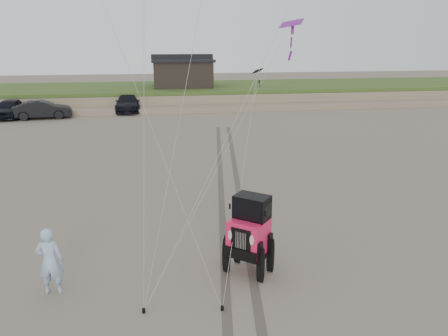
{
  "coord_description": "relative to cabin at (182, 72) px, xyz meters",
  "views": [
    {
      "loc": [
        -1.22,
        -10.08,
        6.5
      ],
      "look_at": [
        0.92,
        3.0,
        2.6
      ],
      "focal_mm": 35.0,
      "sensor_mm": 36.0,
      "label": 1
    }
  ],
  "objects": [
    {
      "name": "ground",
      "position": [
        -2.0,
        -37.0,
        -3.24
      ],
      "size": [
        160.0,
        160.0,
        0.0
      ],
      "primitive_type": "plane",
      "color": "#6B6054",
      "rests_on": "ground"
    },
    {
      "name": "dune_ridge",
      "position": [
        -2.0,
        0.5,
        -2.42
      ],
      "size": [
        160.0,
        14.25,
        1.73
      ],
      "color": "#7A6B54",
      "rests_on": "ground"
    },
    {
      "name": "cabin",
      "position": [
        0.0,
        0.0,
        0.0
      ],
      "size": [
        6.4,
        5.4,
        3.35
      ],
      "color": "black",
      "rests_on": "dune_ridge"
    },
    {
      "name": "truck_a",
      "position": [
        -15.49,
        -7.01,
        -2.43
      ],
      "size": [
        2.01,
        4.77,
        1.61
      ],
      "primitive_type": "imported",
      "rotation": [
        0.0,
        0.0,
        0.02
      ],
      "color": "black",
      "rests_on": "ground"
    },
    {
      "name": "truck_b",
      "position": [
        -12.57,
        -7.94,
        -2.46
      ],
      "size": [
        4.91,
        2.22,
        1.56
      ],
      "primitive_type": "imported",
      "rotation": [
        0.0,
        0.0,
        1.69
      ],
      "color": "black",
      "rests_on": "ground"
    },
    {
      "name": "truck_c",
      "position": [
        -5.55,
        -5.06,
        -2.44
      ],
      "size": [
        2.38,
        5.53,
        1.59
      ],
      "primitive_type": "imported",
      "rotation": [
        0.0,
        0.0,
        0.03
      ],
      "color": "black",
      "rests_on": "ground"
    },
    {
      "name": "jeep",
      "position": [
        -0.7,
        -36.0,
        -2.31
      ],
      "size": [
        4.79,
        5.2,
        1.85
      ],
      "primitive_type": null,
      "rotation": [
        0.0,
        0.0,
        -0.68
      ],
      "color": "#EF1E54",
      "rests_on": "ground"
    },
    {
      "name": "man",
      "position": [
        -6.07,
        -36.22,
        -2.3
      ],
      "size": [
        0.7,
        0.48,
        1.87
      ],
      "primitive_type": "imported",
      "rotation": [
        0.0,
        0.0,
        3.09
      ],
      "color": "#7EA1C4",
      "rests_on": "ground"
    },
    {
      "name": "stake_main",
      "position": [
        -3.68,
        -37.52,
        -3.18
      ],
      "size": [
        0.08,
        0.08,
        0.12
      ],
      "primitive_type": "cylinder",
      "color": "black",
      "rests_on": "ground"
    },
    {
      "name": "stake_aux",
      "position": [
        -1.74,
        -37.74,
        -3.18
      ],
      "size": [
        0.08,
        0.08,
        0.12
      ],
      "primitive_type": "cylinder",
      "color": "black",
      "rests_on": "ground"
    },
    {
      "name": "tire_tracks",
      "position": [
        0.0,
        -29.0,
        -3.23
      ],
      "size": [
        5.22,
        29.74,
        0.01
      ],
      "color": "#4C443D",
      "rests_on": "ground"
    }
  ]
}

